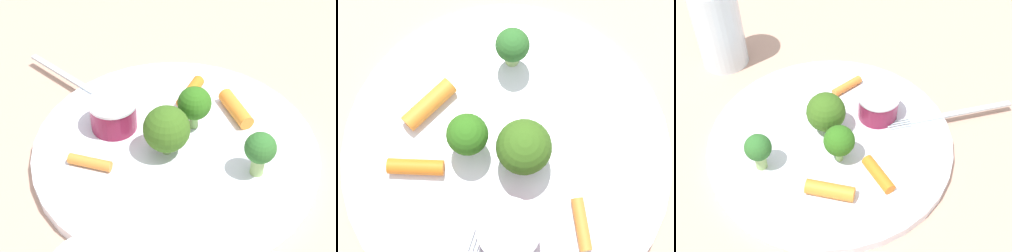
% 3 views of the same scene
% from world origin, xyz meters
% --- Properties ---
extents(ground_plane, '(2.40, 2.40, 0.00)m').
position_xyz_m(ground_plane, '(0.00, 0.00, 0.00)').
color(ground_plane, tan).
extents(plate, '(0.28, 0.28, 0.01)m').
position_xyz_m(plate, '(0.00, 0.00, 0.01)').
color(plate, white).
rests_on(plate, ground_plane).
extents(sauce_cup, '(0.05, 0.05, 0.03)m').
position_xyz_m(sauce_cup, '(0.06, -0.04, 0.03)').
color(sauce_cup, maroon).
rests_on(sauce_cup, plate).
extents(broccoli_floret_0, '(0.05, 0.05, 0.05)m').
position_xyz_m(broccoli_floret_0, '(0.01, 0.01, 0.04)').
color(broccoli_floret_0, '#8EB665').
rests_on(broccoli_floret_0, plate).
extents(broccoli_floret_1, '(0.03, 0.03, 0.05)m').
position_xyz_m(broccoli_floret_1, '(-0.02, -0.02, 0.04)').
color(broccoli_floret_1, '#88BA63').
rests_on(broccoli_floret_1, plate).
extents(broccoli_floret_2, '(0.03, 0.03, 0.05)m').
position_xyz_m(broccoli_floret_2, '(-0.07, 0.05, 0.04)').
color(broccoli_floret_2, '#96B96A').
rests_on(broccoli_floret_2, plate).
extents(carrot_stick_0, '(0.04, 0.03, 0.01)m').
position_xyz_m(carrot_stick_0, '(0.09, 0.02, 0.02)').
color(carrot_stick_0, orange).
rests_on(carrot_stick_0, plate).
extents(carrot_stick_1, '(0.02, 0.05, 0.02)m').
position_xyz_m(carrot_stick_1, '(-0.07, -0.03, 0.02)').
color(carrot_stick_1, orange).
rests_on(carrot_stick_1, plate).
extents(carrot_stick_2, '(0.04, 0.05, 0.01)m').
position_xyz_m(carrot_stick_2, '(-0.03, -0.07, 0.02)').
color(carrot_stick_2, orange).
rests_on(carrot_stick_2, plate).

